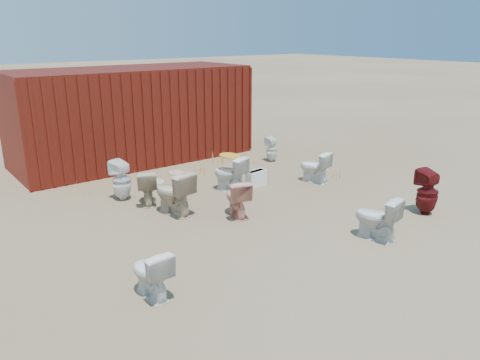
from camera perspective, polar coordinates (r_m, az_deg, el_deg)
ground at (r=8.71m, az=2.43°, el=-4.39°), size 100.00×100.00×0.00m
shipping_container at (r=12.67m, az=-12.97°, el=7.77°), size 6.00×2.40×2.40m
toilet_front_a at (r=6.16m, az=-10.82°, el=-11.09°), size 0.40×0.67×0.67m
toilet_front_pink at (r=8.58m, az=-0.36°, el=-2.18°), size 0.62×0.79×0.71m
toilet_front_c at (r=7.95m, az=16.31°, el=-4.46°), size 0.54×0.79×0.74m
toilet_front_maroon at (r=9.34m, az=21.88°, el=-1.37°), size 0.45×0.46×0.86m
toilet_front_e at (r=10.69m, az=9.08°, el=1.59°), size 0.55×0.77×0.71m
toilet_back_a at (r=9.71m, az=-14.24°, el=-0.02°), size 0.47×0.47×0.83m
toilet_back_beige_left at (r=8.74m, az=-8.11°, el=-1.54°), size 0.61×0.90×0.85m
toilet_back_beige_right at (r=9.39m, az=-11.23°, el=-0.82°), size 0.65×0.79×0.70m
toilet_back_yellowlid at (r=9.95m, az=-1.27°, el=0.78°), size 0.65×0.85×0.77m
toilet_back_e at (r=12.33m, az=3.90°, el=3.78°), size 0.31×0.32×0.66m
yellow_lid at (r=9.85m, az=-1.29°, el=2.99°), size 0.39×0.49×0.02m
loose_tank at (r=10.33m, az=1.98°, el=0.20°), size 0.52×0.25×0.35m
loose_lid_near at (r=11.42m, az=-7.76°, el=0.88°), size 0.48×0.57×0.02m
loose_lid_far at (r=10.82m, az=-10.25°, el=-0.17°), size 0.37×0.48×0.02m
weed_clump_a at (r=10.27m, az=-18.74°, el=-0.98°), size 0.36×0.36×0.31m
weed_clump_b at (r=11.28m, az=-4.76°, el=1.54°), size 0.32×0.32×0.31m
weed_clump_c at (r=12.20m, az=0.82°, el=2.79°), size 0.36×0.36×0.30m
weed_clump_d at (r=10.80m, az=-12.17°, el=0.35°), size 0.30×0.30×0.27m
weed_clump_e at (r=12.16m, az=-2.69°, el=2.75°), size 0.34×0.34×0.31m
weed_clump_f at (r=11.07m, az=11.40°, el=0.73°), size 0.28×0.28×0.24m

